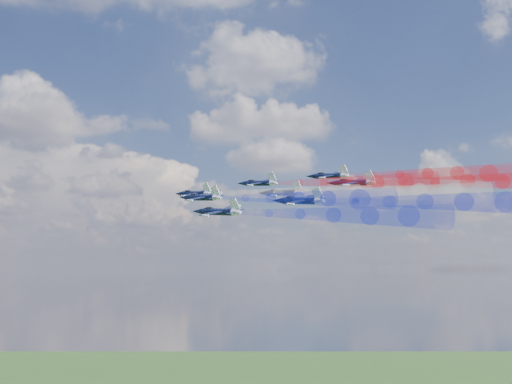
{
  "coord_description": "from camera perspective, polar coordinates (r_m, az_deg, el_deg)",
  "views": [
    {
      "loc": [
        -25.9,
        -120.58,
        133.32
      ],
      "look_at": [
        -6.47,
        16.62,
        151.04
      ],
      "focal_mm": 42.74,
      "sensor_mm": 36.0,
      "label": 1
    }
  ],
  "objects": [
    {
      "name": "jet_lead",
      "position": [
        151.5,
        -5.78,
        -0.16
      ],
      "size": [
        16.32,
        16.36,
        6.85
      ],
      "primitive_type": null,
      "rotation": [
        0.08,
        -0.27,
        0.77
      ],
      "color": "black"
    },
    {
      "name": "trail_lead",
      "position": [
        135.59,
        2.11,
        -0.15
      ],
      "size": [
        31.49,
        31.63,
        8.08
      ],
      "primitive_type": null,
      "rotation": [
        0.08,
        -0.27,
        0.77
      ],
      "color": "white"
    },
    {
      "name": "jet_inner_left",
      "position": [
        134.19,
        -5.12,
        -0.52
      ],
      "size": [
        16.32,
        16.36,
        6.85
      ],
      "primitive_type": null,
      "rotation": [
        0.08,
        -0.27,
        0.77
      ],
      "color": "black"
    },
    {
      "name": "trail_inner_left",
      "position": [
        118.72,
        4.0,
        -0.57
      ],
      "size": [
        31.49,
        31.63,
        8.08
      ],
      "primitive_type": null,
      "rotation": [
        0.08,
        -0.27,
        0.77
      ],
      "color": "#1A29DF"
    },
    {
      "name": "jet_inner_right",
      "position": [
        150.73,
        0.24,
        0.83
      ],
      "size": [
        16.32,
        16.36,
        6.85
      ],
      "primitive_type": null,
      "rotation": [
        0.08,
        -0.27,
        0.77
      ],
      "color": "black"
    },
    {
      "name": "trail_inner_right",
      "position": [
        137.1,
        8.76,
        0.94
      ],
      "size": [
        31.49,
        31.63,
        8.08
      ],
      "primitive_type": null,
      "rotation": [
        0.08,
        -0.27,
        0.77
      ],
      "color": "red"
    },
    {
      "name": "jet_outer_left",
      "position": [
        117.17,
        -3.58,
        -1.86
      ],
      "size": [
        16.32,
        16.36,
        6.85
      ],
      "primitive_type": null,
      "rotation": [
        0.08,
        -0.27,
        0.77
      ],
      "color": "black"
    },
    {
      "name": "trail_outer_left",
      "position": [
        102.54,
        7.25,
        -2.09
      ],
      "size": [
        31.49,
        31.63,
        8.08
      ],
      "primitive_type": null,
      "rotation": [
        0.08,
        -0.27,
        0.77
      ],
      "color": "#1A29DF"
    },
    {
      "name": "jet_center_third",
      "position": [
        136.15,
        2.46,
        -0.1
      ],
      "size": [
        16.32,
        16.36,
        6.85
      ],
      "primitive_type": null,
      "rotation": [
        0.08,
        -0.27,
        0.77
      ],
      "color": "black"
    },
    {
      "name": "trail_center_third",
      "position": [
        123.58,
        12.2,
        -0.08
      ],
      "size": [
        31.49,
        31.63,
        8.08
      ],
      "primitive_type": null,
      "rotation": [
        0.08,
        -0.27,
        0.77
      ],
      "color": "white"
    },
    {
      "name": "jet_outer_right",
      "position": [
        152.17,
        6.82,
        1.51
      ],
      "size": [
        16.32,
        16.36,
        6.85
      ],
      "primitive_type": null,
      "rotation": [
        0.08,
        -0.27,
        0.77
      ],
      "color": "black"
    },
    {
      "name": "trail_outer_right",
      "position": [
        141.17,
        15.76,
        1.65
      ],
      "size": [
        31.49,
        31.63,
        8.08
      ],
      "primitive_type": null,
      "rotation": [
        0.08,
        -0.27,
        0.77
      ],
      "color": "red"
    },
    {
      "name": "jet_rear_left",
      "position": [
        119.27,
        4.12,
        -0.82
      ],
      "size": [
        16.32,
        16.36,
        6.85
      ],
      "primitive_type": null,
      "rotation": [
        0.08,
        -0.27,
        0.77
      ],
      "color": "black"
    },
    {
      "name": "trail_rear_left",
      "position": [
        107.66,
        15.53,
        -0.88
      ],
      "size": [
        31.49,
        31.63,
        8.08
      ],
      "primitive_type": null,
      "rotation": [
        0.08,
        -0.27,
        0.77
      ],
      "color": "#1A29DF"
    },
    {
      "name": "jet_rear_right",
      "position": [
        136.74,
        9.02,
        0.86
      ],
      "size": [
        16.32,
        16.36,
        6.85
      ],
      "primitive_type": null,
      "rotation": [
        0.08,
        -0.27,
        0.77
      ],
      "color": "black"
    },
    {
      "name": "trail_rear_right",
      "position": [
        126.87,
        19.18,
        0.95
      ],
      "size": [
        31.49,
        31.63,
        8.08
      ],
      "primitive_type": null,
      "rotation": [
        0.08,
        -0.27,
        0.77
      ],
      "color": "red"
    }
  ]
}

